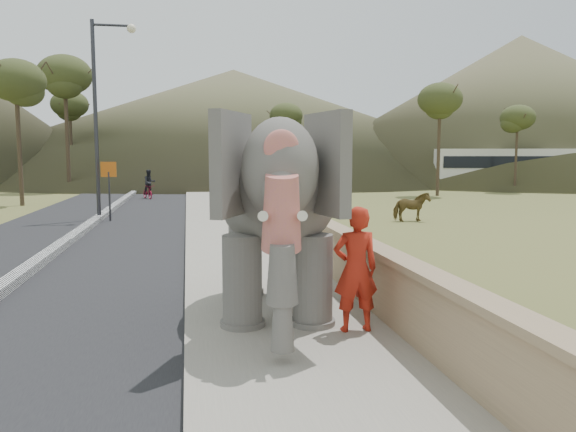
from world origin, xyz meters
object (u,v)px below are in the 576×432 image
object	(u,v)px
lamppost	(103,100)
elephant_and_man	(277,218)
cow	(411,207)
motorcyclist	(149,187)

from	to	relation	value
lamppost	elephant_and_man	world-z (taller)	lamppost
cow	elephant_and_man	world-z (taller)	elephant_and_man
elephant_and_man	motorcyclist	distance (m)	26.07
lamppost	motorcyclist	xyz separation A→B (m)	(0.96, 10.96, -4.17)
lamppost	motorcyclist	size ratio (longest dim) A/B	4.52
cow	motorcyclist	size ratio (longest dim) A/B	0.79
lamppost	elephant_and_man	bearing A→B (deg)	-72.38
lamppost	elephant_and_man	size ratio (longest dim) A/B	1.80
elephant_and_man	motorcyclist	world-z (taller)	elephant_and_man
lamppost	cow	xyz separation A→B (m)	(12.13, -2.66, -4.28)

